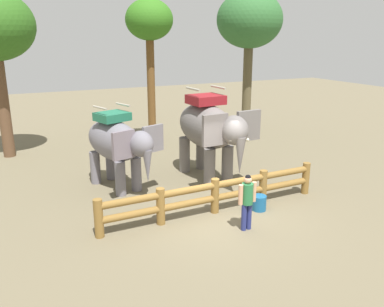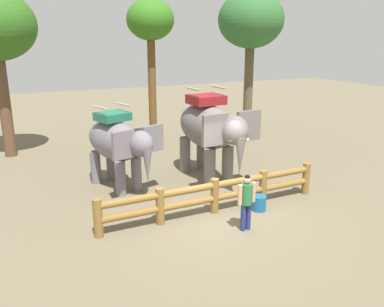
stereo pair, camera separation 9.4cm
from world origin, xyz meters
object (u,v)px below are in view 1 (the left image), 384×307
elephant_near_left (117,143)px  tourist_woman_in_black (247,198)px  tree_back_center (149,25)px  elephant_center (209,129)px  tree_far_left (249,22)px  feed_bucket (259,203)px  log_fence (215,193)px

elephant_near_left → tourist_woman_in_black: size_ratio=2.18×
tree_back_center → elephant_center: bearing=-87.6°
tree_far_left → feed_bucket: bearing=-120.2°
elephant_center → tree_back_center: bearing=92.4°
log_fence → elephant_center: size_ratio=1.83×
elephant_near_left → elephant_center: bearing=-8.1°
tourist_woman_in_black → feed_bucket: (1.04, 0.90, -0.67)m
tourist_woman_in_black → feed_bucket: size_ratio=3.42×
elephant_center → tree_back_center: tree_back_center is taller
tree_far_left → tree_back_center: size_ratio=1.08×
feed_bucket → elephant_near_left: bearing=132.7°
tourist_woman_in_black → elephant_near_left: bearing=116.8°
tree_far_left → tourist_woman_in_black: bearing=-122.5°
log_fence → feed_bucket: 1.40m
tree_far_left → tree_back_center: 5.18m
tree_far_left → tree_back_center: tree_far_left is taller
tourist_woman_in_black → elephant_center: bearing=76.6°
log_fence → tourist_woman_in_black: (0.24, -1.32, 0.30)m
elephant_near_left → tree_far_left: bearing=30.5°
log_fence → tree_far_left: tree_far_left is taller
log_fence → tourist_woman_in_black: bearing=-79.5°
elephant_center → feed_bucket: 3.51m
log_fence → tourist_woman_in_black: 1.37m
log_fence → feed_bucket: log_fence is taller
elephant_near_left → tree_back_center: 6.89m
tree_far_left → feed_bucket: 11.10m
elephant_near_left → tourist_woman_in_black: bearing=-63.2°
elephant_center → tourist_woman_in_black: size_ratio=2.48×
tourist_woman_in_black → tree_back_center: (0.73, 9.32, 4.56)m
elephant_near_left → feed_bucket: 5.03m
elephant_center → tourist_woman_in_black: 4.22m
tree_back_center → feed_bucket: size_ratio=14.47×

